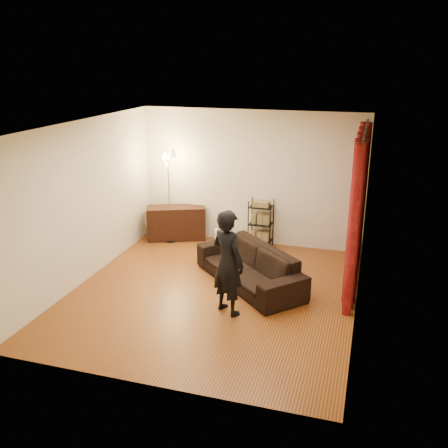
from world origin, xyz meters
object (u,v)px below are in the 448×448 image
(storage_boxes, at_px, (223,236))
(person, at_px, (228,263))
(floor_lamp, at_px, (169,197))
(sofa, at_px, (249,266))
(wire_shelf, at_px, (261,224))
(media_cabinet, at_px, (176,223))

(storage_boxes, bearing_deg, person, -71.51)
(storage_boxes, xyz_separation_m, floor_lamp, (-1.07, -0.23, 0.81))
(sofa, height_order, wire_shelf, wire_shelf)
(media_cabinet, xyz_separation_m, wire_shelf, (1.80, 0.05, 0.14))
(sofa, xyz_separation_m, wire_shelf, (-0.21, 1.75, 0.17))
(storage_boxes, height_order, floor_lamp, floor_lamp)
(media_cabinet, distance_m, floor_lamp, 0.62)
(person, xyz_separation_m, floor_lamp, (-2.01, 2.59, 0.14))
(sofa, relative_size, floor_lamp, 1.17)
(sofa, bearing_deg, media_cabinet, -177.07)
(storage_boxes, distance_m, floor_lamp, 1.36)
(sofa, bearing_deg, floor_lamp, -173.26)
(floor_lamp, bearing_deg, person, -52.15)
(wire_shelf, xyz_separation_m, floor_lamp, (-1.87, -0.21, 0.45))
(person, bearing_deg, media_cabinet, -24.19)
(media_cabinet, xyz_separation_m, storage_boxes, (1.00, 0.06, -0.21))
(sofa, height_order, floor_lamp, floor_lamp)
(person, xyz_separation_m, media_cabinet, (-1.94, 2.75, -0.45))
(media_cabinet, distance_m, storage_boxes, 1.02)
(person, distance_m, wire_shelf, 2.82)
(media_cabinet, relative_size, floor_lamp, 0.64)
(sofa, distance_m, person, 1.16)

